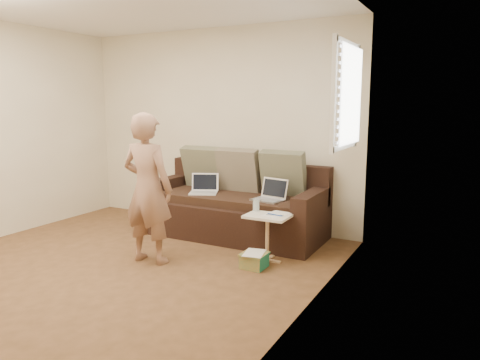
{
  "coord_description": "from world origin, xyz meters",
  "views": [
    {
      "loc": [
        3.14,
        -3.03,
        1.63
      ],
      "look_at": [
        0.8,
        1.4,
        0.78
      ],
      "focal_mm": 34.02,
      "sensor_mm": 36.0,
      "label": 1
    }
  ],
  "objects_px": {
    "laptop_silver": "(268,201)",
    "striped_box": "(254,260)",
    "laptop_white": "(203,194)",
    "person": "(148,188)",
    "drinking_glass": "(256,205)",
    "sofa": "(234,202)",
    "side_table": "(267,238)"
  },
  "relations": [
    {
      "from": "laptop_silver",
      "to": "striped_box",
      "type": "distance_m",
      "value": 0.9
    },
    {
      "from": "laptop_white",
      "to": "person",
      "type": "distance_m",
      "value": 1.13
    },
    {
      "from": "laptop_white",
      "to": "drinking_glass",
      "type": "relative_size",
      "value": 2.8
    },
    {
      "from": "sofa",
      "to": "laptop_silver",
      "type": "relative_size",
      "value": 6.29
    },
    {
      "from": "laptop_silver",
      "to": "person",
      "type": "height_order",
      "value": "person"
    },
    {
      "from": "person",
      "to": "side_table",
      "type": "relative_size",
      "value": 3.14
    },
    {
      "from": "striped_box",
      "to": "sofa",
      "type": "bearing_deg",
      "value": 128.65
    },
    {
      "from": "sofa",
      "to": "laptop_silver",
      "type": "xyz_separation_m",
      "value": [
        0.51,
        -0.13,
        0.1
      ]
    },
    {
      "from": "side_table",
      "to": "striped_box",
      "type": "height_order",
      "value": "side_table"
    },
    {
      "from": "laptop_silver",
      "to": "side_table",
      "type": "relative_size",
      "value": 0.71
    },
    {
      "from": "sofa",
      "to": "side_table",
      "type": "height_order",
      "value": "sofa"
    },
    {
      "from": "sofa",
      "to": "drinking_glass",
      "type": "xyz_separation_m",
      "value": [
        0.56,
        -0.53,
        0.13
      ]
    },
    {
      "from": "side_table",
      "to": "striped_box",
      "type": "relative_size",
      "value": 2.0
    },
    {
      "from": "sofa",
      "to": "drinking_glass",
      "type": "height_order",
      "value": "sofa"
    },
    {
      "from": "person",
      "to": "striped_box",
      "type": "xyz_separation_m",
      "value": [
        1.04,
        0.34,
        -0.7
      ]
    },
    {
      "from": "sofa",
      "to": "person",
      "type": "distance_m",
      "value": 1.32
    },
    {
      "from": "person",
      "to": "striped_box",
      "type": "relative_size",
      "value": 6.27
    },
    {
      "from": "person",
      "to": "laptop_silver",
      "type": "bearing_deg",
      "value": -130.44
    },
    {
      "from": "laptop_silver",
      "to": "striped_box",
      "type": "xyz_separation_m",
      "value": [
        0.2,
        -0.76,
        -0.44
      ]
    },
    {
      "from": "person",
      "to": "side_table",
      "type": "bearing_deg",
      "value": -154.69
    },
    {
      "from": "sofa",
      "to": "side_table",
      "type": "bearing_deg",
      "value": -41.14
    },
    {
      "from": "laptop_white",
      "to": "striped_box",
      "type": "xyz_separation_m",
      "value": [
        1.08,
        -0.76,
        -0.44
      ]
    },
    {
      "from": "drinking_glass",
      "to": "sofa",
      "type": "bearing_deg",
      "value": 136.38
    },
    {
      "from": "laptop_white",
      "to": "person",
      "type": "bearing_deg",
      "value": -112.64
    },
    {
      "from": "drinking_glass",
      "to": "laptop_white",
      "type": "bearing_deg",
      "value": 156.45
    },
    {
      "from": "side_table",
      "to": "striped_box",
      "type": "distance_m",
      "value": 0.3
    },
    {
      "from": "drinking_glass",
      "to": "striped_box",
      "type": "xyz_separation_m",
      "value": [
        0.16,
        -0.36,
        -0.47
      ]
    },
    {
      "from": "sofa",
      "to": "drinking_glass",
      "type": "bearing_deg",
      "value": -43.62
    },
    {
      "from": "sofa",
      "to": "striped_box",
      "type": "height_order",
      "value": "sofa"
    },
    {
      "from": "laptop_silver",
      "to": "laptop_white",
      "type": "height_order",
      "value": "laptop_white"
    },
    {
      "from": "person",
      "to": "drinking_glass",
      "type": "bearing_deg",
      "value": -144.77
    },
    {
      "from": "side_table",
      "to": "laptop_white",
      "type": "bearing_deg",
      "value": 154.83
    }
  ]
}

